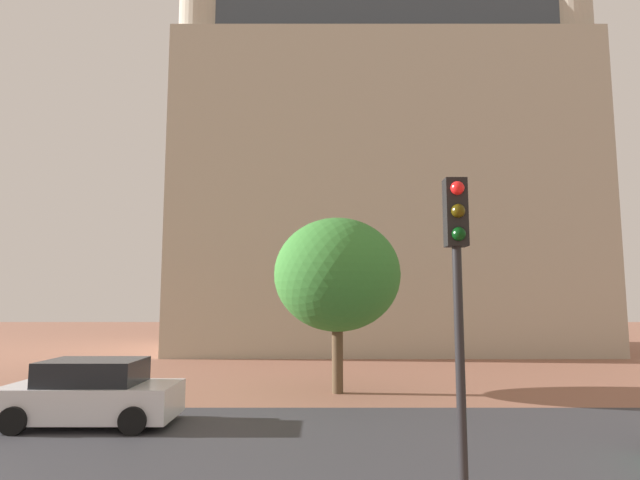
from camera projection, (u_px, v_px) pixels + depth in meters
The scene contains 6 objects.
ground_plane at pixel (335, 428), 12.47m from camera, with size 120.00×120.00×0.00m, color #93604C.
street_asphalt_strip at pixel (337, 443), 11.10m from camera, with size 120.00×7.41×0.00m, color #38383D.
landmark_building at pixel (378, 171), 33.76m from camera, with size 24.82×11.70×35.63m.
car_white at pixel (89, 394), 12.77m from camera, with size 4.14×2.10×1.58m.
traffic_light_pole at pixel (455, 285), 6.66m from camera, with size 0.28×0.34×4.66m.
tree_curb_far at pixel (335, 275), 17.51m from camera, with size 4.27×4.27×5.85m.
Camera 1 is at (-0.42, -2.90, 3.07)m, focal length 29.02 mm.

